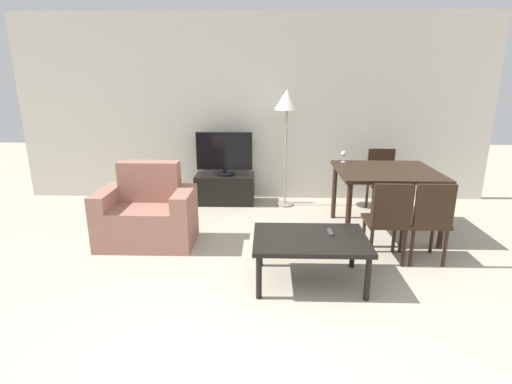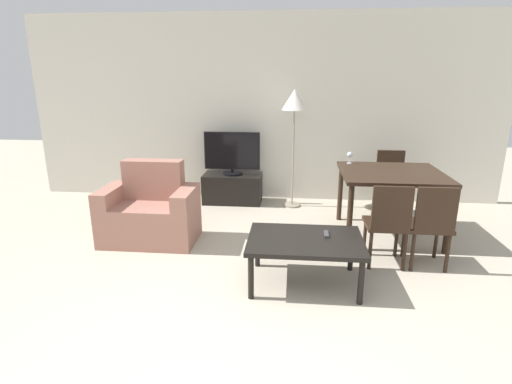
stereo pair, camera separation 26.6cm
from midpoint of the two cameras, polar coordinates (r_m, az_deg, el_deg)
name	(u,v)px [view 1 (the left image)]	position (r m, az deg, el deg)	size (l,w,h in m)	color
ground_plane	(234,375)	(2.80, -6.23, -24.58)	(18.00, 18.00, 0.00)	#B2A893
wall_back	(254,109)	(6.01, -1.59, 11.70)	(7.00, 0.06, 2.70)	silver
armchair	(147,215)	(4.67, -16.86, -3.24)	(1.04, 0.64, 0.90)	#9E6B5B
tv_stand	(225,189)	(5.96, -5.71, 0.47)	(0.86, 0.46, 0.43)	black
tv	(224,154)	(5.84, -5.86, 5.47)	(0.81, 0.28, 0.63)	black
coffee_table	(310,242)	(3.62, 5.66, -7.15)	(1.02, 0.72, 0.44)	black
dining_table	(386,177)	(4.89, 16.59, 2.05)	(1.14, 1.07, 0.77)	black
dining_chair_near	(388,218)	(4.12, 16.55, -3.60)	(0.40, 0.40, 0.85)	black
dining_chair_far	(382,177)	(5.78, 16.28, 2.06)	(0.40, 0.40, 0.85)	black
dining_chair_near_right	(428,218)	(4.24, 21.78, -3.55)	(0.40, 0.40, 0.85)	black
floor_lamp	(287,105)	(5.60, 3.05, 12.28)	(0.34, 0.34, 1.66)	gray
remote_primary	(330,232)	(3.71, 8.53, -5.74)	(0.04, 0.15, 0.02)	#38383D
wine_glass_left	(344,154)	(5.15, 10.98, 5.30)	(0.07, 0.07, 0.15)	silver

